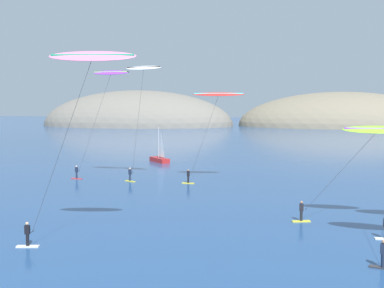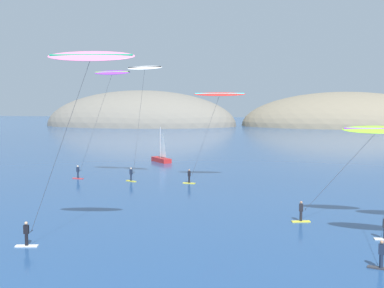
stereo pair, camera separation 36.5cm
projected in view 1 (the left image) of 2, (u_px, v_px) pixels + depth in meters
headland_island at (233, 126)px, 199.53m from camera, size 166.23×60.09×29.59m
sailboat_near at (159, 158)px, 78.75m from camera, size 4.55×5.19×5.70m
kitesurfer_white at (142, 79)px, 57.37m from camera, size 5.15×2.22×14.15m
kitesurfer_pink at (86, 73)px, 31.22m from camera, size 8.25×1.93×13.12m
kitesurfer_lime at (372, 137)px, 37.49m from camera, size 9.14×1.58×7.95m
kitesurfer_purple at (107, 83)px, 58.96m from camera, size 8.14×1.62×13.72m
kitesurfer_red at (216, 100)px, 56.60m from camera, size 7.44×1.98×10.98m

